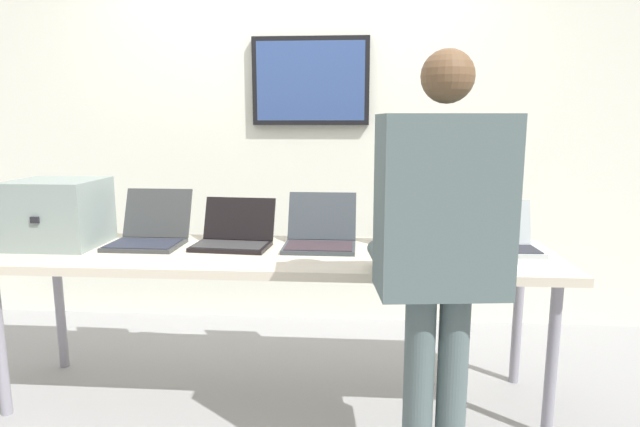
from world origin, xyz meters
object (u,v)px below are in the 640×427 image
(laptop_station_4, at_px, (498,239))
(equipment_box, at_px, (58,213))
(laptop_station_0, at_px, (150,232))
(laptop_station_2, at_px, (320,235))
(workbench, at_px, (273,262))
(laptop_station_1, at_px, (234,235))
(person, at_px, (440,238))
(laptop_station_3, at_px, (413,238))

(laptop_station_4, bearing_deg, equipment_box, -178.70)
(laptop_station_0, xyz_separation_m, laptop_station_2, (0.87, 0.02, -0.00))
(workbench, distance_m, laptop_station_1, 0.26)
(equipment_box, xyz_separation_m, person, (1.78, -0.67, 0.05))
(laptop_station_0, xyz_separation_m, laptop_station_3, (1.33, -0.02, -0.00))
(equipment_box, bearing_deg, laptop_station_3, 1.34)
(workbench, relative_size, laptop_station_2, 7.27)
(laptop_station_3, bearing_deg, laptop_station_2, 176.17)
(laptop_station_0, bearing_deg, person, -28.51)
(laptop_station_0, height_order, laptop_station_2, laptop_station_0)
(workbench, bearing_deg, laptop_station_3, 7.81)
(equipment_box, xyz_separation_m, laptop_station_0, (0.44, 0.06, -0.11))
(laptop_station_2, xyz_separation_m, person, (0.47, -0.74, 0.16))
(laptop_station_0, bearing_deg, laptop_station_1, -1.37)
(laptop_station_2, bearing_deg, laptop_station_3, -3.83)
(laptop_station_1, distance_m, person, 1.17)
(laptop_station_3, bearing_deg, laptop_station_1, 179.67)
(equipment_box, bearing_deg, person, -20.65)
(workbench, xyz_separation_m, laptop_station_3, (0.68, 0.09, 0.11))
(laptop_station_3, bearing_deg, person, -88.66)
(person, bearing_deg, laptop_station_2, 122.48)
(equipment_box, distance_m, person, 1.91)
(laptop_station_3, bearing_deg, workbench, -172.19)
(workbench, bearing_deg, laptop_station_2, 29.25)
(laptop_station_0, relative_size, laptop_station_2, 1.01)
(workbench, height_order, laptop_station_3, laptop_station_3)
(workbench, height_order, laptop_station_2, laptop_station_2)
(laptop_station_1, height_order, laptop_station_2, laptop_station_2)
(laptop_station_1, bearing_deg, laptop_station_3, -0.33)
(workbench, relative_size, laptop_station_0, 7.20)
(laptop_station_1, distance_m, laptop_station_3, 0.89)
(laptop_station_0, height_order, laptop_station_4, laptop_station_0)
(laptop_station_4, bearing_deg, workbench, -174.68)
(laptop_station_2, distance_m, laptop_station_4, 0.86)
(laptop_station_2, relative_size, person, 0.23)
(laptop_station_1, bearing_deg, laptop_station_0, 178.63)
(equipment_box, xyz_separation_m, laptop_station_4, (2.18, 0.05, -0.11))
(laptop_station_0, distance_m, laptop_station_1, 0.44)
(laptop_station_0, height_order, person, person)
(person, bearing_deg, laptop_station_0, 151.49)
(workbench, relative_size, laptop_station_3, 7.70)
(person, bearing_deg, laptop_station_3, 91.34)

